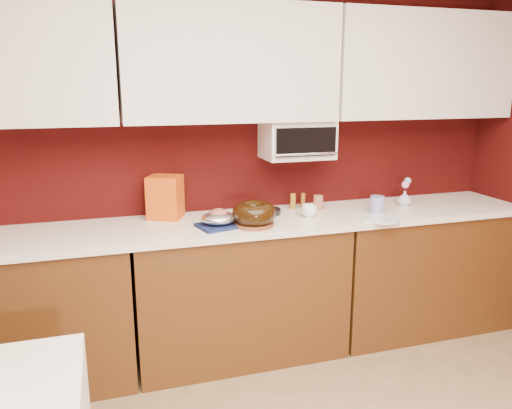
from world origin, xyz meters
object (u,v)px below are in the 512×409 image
object	(u,v)px
bundt_cake	(254,213)
flower_vase	(405,197)
pandoro_box	(165,197)
blue_jar	(377,204)
toaster_oven	(297,139)
foil_ham_nest	(219,218)
coffee_mug	(309,209)

from	to	relation	value
bundt_cake	flower_vase	size ratio (longest dim) A/B	2.24
pandoro_box	blue_jar	bearing A→B (deg)	13.32
pandoro_box	toaster_oven	bearing A→B (deg)	22.43
blue_jar	foil_ham_nest	bearing A→B (deg)	-178.17
toaster_oven	blue_jar	distance (m)	0.68
pandoro_box	flower_vase	bearing A→B (deg)	19.44
toaster_oven	pandoro_box	xyz separation A→B (m)	(-0.87, 0.04, -0.34)
bundt_cake	toaster_oven	bearing A→B (deg)	38.58
bundt_cake	pandoro_box	distance (m)	0.59
toaster_oven	foil_ham_nest	distance (m)	0.78
bundt_cake	coffee_mug	world-z (taller)	bundt_cake
blue_jar	pandoro_box	bearing A→B (deg)	168.45
toaster_oven	blue_jar	world-z (taller)	toaster_oven
bundt_cake	coffee_mug	xyz separation A→B (m)	(0.40, 0.10, -0.03)
blue_jar	flower_vase	distance (m)	0.31
coffee_mug	toaster_oven	bearing A→B (deg)	93.24
pandoro_box	blue_jar	xyz separation A→B (m)	(1.35, -0.28, -0.08)
coffee_mug	flower_vase	size ratio (longest dim) A/B	0.82
foil_ham_nest	coffee_mug	distance (m)	0.61
foil_ham_nest	pandoro_box	xyz separation A→B (m)	(-0.27, 0.31, 0.08)
toaster_oven	coffee_mug	xyz separation A→B (m)	(0.01, -0.21, -0.43)
foil_ham_nest	flower_vase	size ratio (longest dim) A/B	1.80
bundt_cake	pandoro_box	xyz separation A→B (m)	(-0.48, 0.35, 0.06)
foil_ham_nest	blue_jar	xyz separation A→B (m)	(1.08, 0.03, 0.00)
foil_ham_nest	toaster_oven	bearing A→B (deg)	24.60
pandoro_box	coffee_mug	xyz separation A→B (m)	(0.88, -0.24, -0.09)
bundt_cake	flower_vase	xyz separation A→B (m)	(1.16, 0.19, -0.02)
toaster_oven	flower_vase	distance (m)	0.89
flower_vase	coffee_mug	bearing A→B (deg)	-173.40
blue_jar	coffee_mug	bearing A→B (deg)	176.07
pandoro_box	blue_jar	distance (m)	1.38
pandoro_box	bundt_cake	bearing A→B (deg)	-11.02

